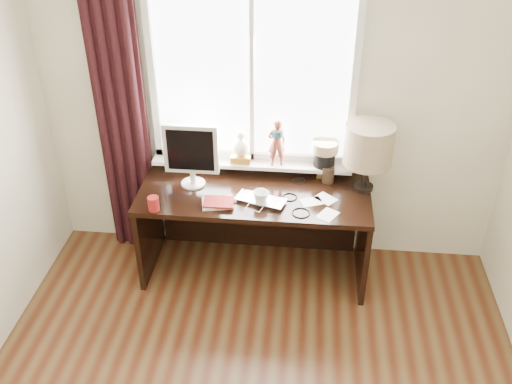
# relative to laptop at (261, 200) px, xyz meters

# --- Properties ---
(wall_back) EXTENTS (3.50, 0.00, 2.60)m
(wall_back) POSITION_rel_laptop_xyz_m (0.04, 0.49, 0.54)
(wall_back) COLOR #BFB899
(wall_back) RESTS_ON ground
(laptop) EXTENTS (0.41, 0.32, 0.03)m
(laptop) POSITION_rel_laptop_xyz_m (0.00, 0.00, 0.00)
(laptop) COLOR silver
(laptop) RESTS_ON desk
(mug) EXTENTS (0.15, 0.14, 0.11)m
(mug) POSITION_rel_laptop_xyz_m (-0.00, -0.02, 0.04)
(mug) COLOR white
(mug) RESTS_ON desk
(red_cup) EXTENTS (0.08, 0.08, 0.10)m
(red_cup) POSITION_rel_laptop_xyz_m (-0.74, -0.18, 0.04)
(red_cup) COLOR maroon
(red_cup) RESTS_ON desk
(window) EXTENTS (1.52, 0.20, 1.40)m
(window) POSITION_rel_laptop_xyz_m (-0.10, 0.44, 0.54)
(window) COLOR white
(window) RESTS_ON ground
(curtain) EXTENTS (0.38, 0.09, 2.25)m
(curtain) POSITION_rel_laptop_xyz_m (-1.09, 0.40, 0.35)
(curtain) COLOR black
(curtain) RESTS_ON floor
(desk) EXTENTS (1.70, 0.70, 0.75)m
(desk) POSITION_rel_laptop_xyz_m (-0.06, 0.22, -0.26)
(desk) COLOR black
(desk) RESTS_ON floor
(monitor) EXTENTS (0.40, 0.18, 0.49)m
(monitor) POSITION_rel_laptop_xyz_m (-0.53, 0.18, 0.26)
(monitor) COLOR beige
(monitor) RESTS_ON desk
(notebook_stack) EXTENTS (0.25, 0.20, 0.03)m
(notebook_stack) POSITION_rel_laptop_xyz_m (-0.30, -0.06, 0.00)
(notebook_stack) COLOR beige
(notebook_stack) RESTS_ON desk
(brush_holder) EXTENTS (0.09, 0.09, 0.25)m
(brush_holder) POSITION_rel_laptop_xyz_m (0.47, 0.32, 0.05)
(brush_holder) COLOR black
(brush_holder) RESTS_ON desk
(icon_frame) EXTENTS (0.10, 0.03, 0.13)m
(icon_frame) POSITION_rel_laptop_xyz_m (0.44, 0.37, 0.05)
(icon_frame) COLOR gold
(icon_frame) RESTS_ON desk
(table_lamp) EXTENTS (0.35, 0.35, 0.52)m
(table_lamp) POSITION_rel_laptop_xyz_m (0.74, 0.25, 0.35)
(table_lamp) COLOR black
(table_lamp) RESTS_ON desk
(loose_papers) EXTENTS (0.29, 0.39, 0.00)m
(loose_papers) POSITION_rel_laptop_xyz_m (0.43, 0.00, -0.01)
(loose_papers) COLOR white
(loose_papers) RESTS_ON desk
(desk_cables) EXTENTS (0.24, 0.55, 0.01)m
(desk_cables) POSITION_rel_laptop_xyz_m (0.25, 0.05, -0.01)
(desk_cables) COLOR black
(desk_cables) RESTS_ON desk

